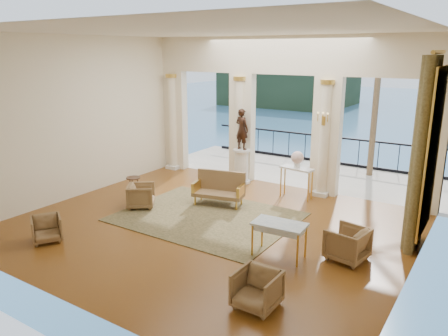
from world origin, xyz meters
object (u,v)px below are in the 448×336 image
Objects in this scene: console_table at (297,173)px; armchair_a at (46,228)px; armchair_c at (347,242)px; game_table at (279,227)px; settee at (219,188)px; armchair_b at (257,288)px; side_table at (133,180)px; pedestal at (241,167)px; armchair_d at (141,195)px; statue at (242,129)px.

armchair_a is at bearing -113.02° from console_table.
game_table is (-1.21, -0.62, 0.28)m from armchair_c.
console_table is at bearing 32.87° from settee.
console_table is at bearing 104.78° from game_table.
armchair_b is (5.13, 0.26, 0.03)m from armchair_a.
console_table reaches higher than game_table.
console_table is 4.61m from side_table.
armchair_b is 0.65× the size of pedestal.
armchair_a is 3.13m from side_table.
pedestal is at bearing 125.29° from game_table.
statue reaches higher than armchair_d.
pedestal reaches higher than settee.
armchair_c is at bearing -32.78° from armchair_a.
pedestal is 1.69× the size of side_table.
armchair_c is at bearing -3.41° from side_table.
armchair_d is at bearing 153.67° from armchair_b.
settee is 3.39m from game_table.
pedestal is (1.08, 3.42, 0.17)m from armchair_d.
game_table is at bearing -33.36° from armchair_a.
pedestal is at bearing 90.97° from settee.
side_table is at bearing -137.79° from console_table.
armchair_c is 5.81m from statue.
side_table is (-3.80, -2.60, -0.19)m from console_table.
pedestal is 1.20m from statue.
armchair_b is 1.09× the size of side_table.
side_table reaches higher than armchair_a.
armchair_c reaches higher than side_table.
pedestal is at bearing 175.66° from console_table.
game_table is at bearing -63.44° from console_table.
settee is at bearing 23.30° from side_table.
armchair_b is 1.00× the size of armchair_d.
armchair_b is 0.55× the size of statue.
side_table is (-5.02, 0.99, -0.10)m from game_table.
console_table is (-1.72, 5.44, 0.39)m from armchair_b.
console_table is (-1.22, 3.59, 0.09)m from game_table.
statue reaches higher than side_table.
armchair_c is at bearing 152.27° from statue.
console_table is (-2.42, 2.97, 0.37)m from armchair_c.
armchair_c is at bearing -42.95° from console_table.
settee is (-3.96, 1.34, 0.07)m from armchair_c.
settee is (-3.26, 3.81, 0.10)m from armchair_b.
console_table is 1.53× the size of side_table.
statue is at bearing 90.00° from pedestal.
armchair_b reaches higher than armchair_a.
settee reaches higher than console_table.
pedestal is at bearing -54.23° from armchair_d.
settee is at bearing 114.11° from statue.
pedestal is 2.14m from console_table.
armchair_a is 0.90× the size of armchair_b.
settee is at bearing -86.99° from armchair_d.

